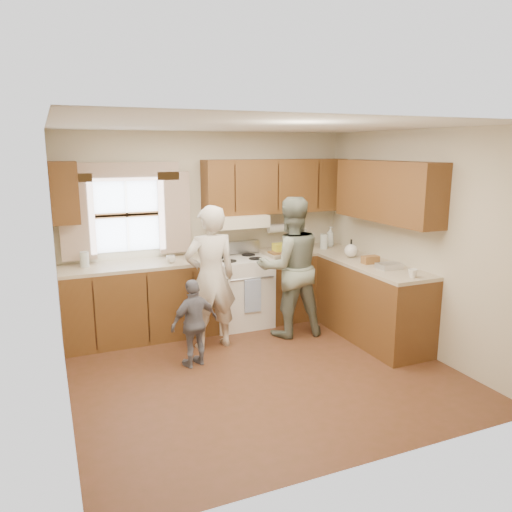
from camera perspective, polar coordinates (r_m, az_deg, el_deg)
name	(u,v)px	position (r m, az deg, el deg)	size (l,w,h in m)	color
room	(262,255)	(4.98, 0.75, 0.13)	(3.80, 3.80, 3.80)	#503018
kitchen_fixtures	(273,266)	(6.28, 1.90, -1.19)	(3.80, 2.25, 2.15)	#49290F
stove	(239,290)	(6.57, -1.94, -3.93)	(0.76, 0.67, 1.07)	silver
woman_left	(211,278)	(5.76, -5.22, -2.48)	(0.61, 0.40, 1.68)	beige
woman_right	(290,267)	(6.13, 3.94, -1.29)	(0.84, 0.65, 1.73)	#2D442D
child	(194,323)	(5.38, -7.06, -7.62)	(0.56, 0.23, 0.95)	slate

